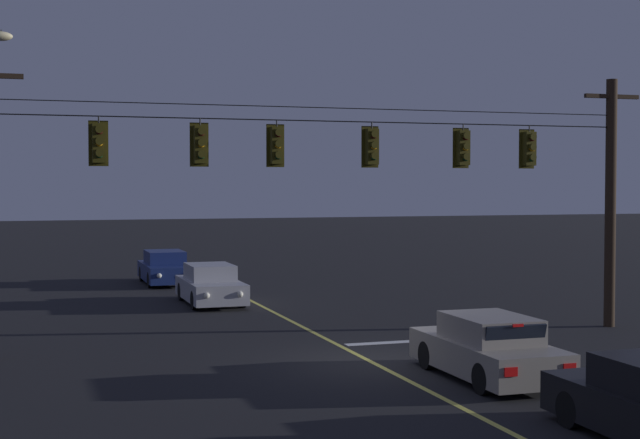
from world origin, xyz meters
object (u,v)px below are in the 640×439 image
(traffic_light_leftmost, at_px, (99,143))
(car_oncoming_trailing, at_px, (165,268))
(car_waiting_near_lane, at_px, (488,349))
(traffic_light_left_inner, at_px, (200,144))
(traffic_light_centre, at_px, (277,145))
(traffic_light_right_inner, at_px, (372,146))
(car_oncoming_lead, at_px, (210,286))
(traffic_light_far_right, at_px, (530,149))
(traffic_light_rightmost, at_px, (463,148))

(traffic_light_leftmost, bearing_deg, car_oncoming_trailing, 76.05)
(car_oncoming_trailing, bearing_deg, traffic_light_leftmost, -103.95)
(car_waiting_near_lane, bearing_deg, traffic_light_left_inner, 133.44)
(traffic_light_centre, xyz_separation_m, traffic_light_right_inner, (2.64, 0.00, 0.00))
(traffic_light_right_inner, relative_size, car_oncoming_lead, 0.28)
(traffic_light_leftmost, relative_size, traffic_light_centre, 1.00)
(traffic_light_leftmost, xyz_separation_m, traffic_light_centre, (4.51, 0.00, 0.00))
(car_oncoming_trailing, bearing_deg, traffic_light_far_right, -62.99)
(traffic_light_centre, height_order, car_oncoming_trailing, traffic_light_centre)
(traffic_light_right_inner, height_order, car_oncoming_lead, traffic_light_right_inner)
(traffic_light_right_inner, relative_size, traffic_light_far_right, 1.00)
(traffic_light_far_right, bearing_deg, car_waiting_near_lane, -127.50)
(traffic_light_left_inner, relative_size, traffic_light_rightmost, 1.00)
(traffic_light_right_inner, bearing_deg, traffic_light_centre, 180.00)
(traffic_light_leftmost, bearing_deg, car_oncoming_lead, 62.86)
(car_oncoming_lead, bearing_deg, traffic_light_right_inner, -72.75)
(traffic_light_left_inner, xyz_separation_m, car_oncoming_lead, (1.95, 8.69, -4.57))
(traffic_light_left_inner, distance_m, traffic_light_right_inner, 4.65)
(traffic_light_left_inner, height_order, traffic_light_centre, same)
(traffic_light_centre, xyz_separation_m, traffic_light_rightmost, (5.35, 0.00, 0.00))
(traffic_light_centre, distance_m, traffic_light_far_right, 7.43)
(car_waiting_near_lane, height_order, car_oncoming_trailing, same)
(traffic_light_left_inner, height_order, car_waiting_near_lane, traffic_light_left_inner)
(traffic_light_leftmost, distance_m, traffic_light_right_inner, 7.16)
(traffic_light_far_right, distance_m, car_oncoming_trailing, 18.26)
(traffic_light_leftmost, distance_m, car_oncoming_trailing, 16.86)
(traffic_light_far_right, bearing_deg, car_oncoming_lead, 130.74)
(traffic_light_rightmost, distance_m, car_oncoming_lead, 11.21)
(traffic_light_right_inner, xyz_separation_m, car_oncoming_trailing, (-3.24, 15.75, -4.57))
(traffic_light_far_right, bearing_deg, traffic_light_rightmost, 180.00)
(traffic_light_centre, bearing_deg, car_oncoming_trailing, 92.17)
(traffic_light_centre, bearing_deg, traffic_light_leftmost, 180.00)
(traffic_light_rightmost, relative_size, traffic_light_far_right, 1.00)
(traffic_light_rightmost, height_order, car_oncoming_trailing, traffic_light_rightmost)
(traffic_light_far_right, bearing_deg, car_oncoming_trailing, 117.01)
(car_oncoming_trailing, bearing_deg, traffic_light_right_inner, -78.37)
(car_oncoming_lead, bearing_deg, traffic_light_leftmost, -117.14)
(traffic_light_leftmost, bearing_deg, traffic_light_centre, 0.00)
(traffic_light_left_inner, xyz_separation_m, traffic_light_rightmost, (7.36, 0.00, 0.00))
(traffic_light_right_inner, height_order, car_oncoming_trailing, traffic_light_right_inner)
(car_waiting_near_lane, bearing_deg, car_oncoming_lead, 102.94)
(traffic_light_leftmost, distance_m, traffic_light_far_right, 11.94)
(traffic_light_centre, bearing_deg, traffic_light_rightmost, 0.00)
(traffic_light_leftmost, height_order, traffic_light_right_inner, same)
(traffic_light_left_inner, bearing_deg, car_oncoming_lead, 77.35)
(traffic_light_leftmost, bearing_deg, car_waiting_near_lane, -35.50)
(car_waiting_near_lane, distance_m, car_oncoming_trailing, 21.60)
(traffic_light_right_inner, relative_size, traffic_light_rightmost, 1.00)
(traffic_light_right_inner, relative_size, car_oncoming_trailing, 0.28)
(traffic_light_rightmost, xyz_separation_m, car_waiting_near_lane, (-2.15, -5.51, -4.57))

